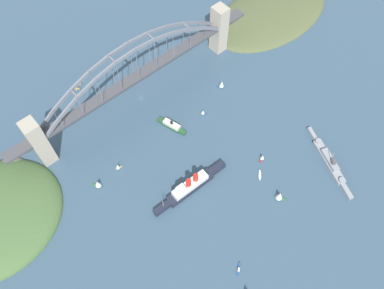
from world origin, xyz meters
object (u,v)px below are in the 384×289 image
(ocean_liner, at_px, (190,186))
(small_boat_0, at_px, (239,269))
(naval_cruiser, at_px, (330,162))
(harbor_arch_bridge, at_px, (137,78))
(small_boat_6, at_px, (280,196))
(small_boat_7, at_px, (262,157))
(harbor_ferry_steamer, at_px, (172,125))
(small_boat_2, at_px, (98,184))
(small_boat_3, at_px, (118,166))
(small_boat_8, at_px, (260,175))
(seaplane_taxiing_near_bridge, at_px, (76,87))
(small_boat_5, at_px, (222,84))
(small_boat_4, at_px, (203,112))

(ocean_liner, height_order, small_boat_0, ocean_liner)
(ocean_liner, xyz_separation_m, naval_cruiser, (-111.43, 62.86, -2.40))
(harbor_arch_bridge, bearing_deg, small_boat_6, 98.34)
(harbor_arch_bridge, height_order, small_boat_7, harbor_arch_bridge)
(small_boat_7, bearing_deg, harbor_ferry_steamer, -64.05)
(naval_cruiser, xyz_separation_m, small_boat_2, (170.48, -117.56, 1.54))
(naval_cruiser, relative_size, small_boat_3, 9.57)
(ocean_liner, distance_m, harbor_ferry_steamer, 67.67)
(ocean_liner, bearing_deg, naval_cruiser, 150.57)
(ocean_liner, bearing_deg, small_boat_8, 151.34)
(naval_cruiser, bearing_deg, small_boat_8, -30.18)
(seaplane_taxiing_near_bridge, distance_m, small_boat_5, 147.71)
(seaplane_taxiing_near_bridge, relative_size, small_boat_4, 1.70)
(ocean_liner, height_order, small_boat_3, ocean_liner)
(small_boat_2, distance_m, small_boat_3, 23.43)
(harbor_arch_bridge, distance_m, small_boat_3, 85.49)
(small_boat_3, distance_m, small_boat_6, 143.81)
(harbor_arch_bridge, bearing_deg, small_boat_3, 38.60)
(seaplane_taxiing_near_bridge, bearing_deg, small_boat_6, 106.89)
(seaplane_taxiing_near_bridge, relative_size, small_boat_0, 1.19)
(harbor_arch_bridge, bearing_deg, small_boat_0, 76.62)
(harbor_ferry_steamer, bearing_deg, small_boat_8, 106.15)
(ocean_liner, relative_size, naval_cruiser, 1.05)
(ocean_liner, distance_m, small_boat_2, 80.50)
(small_boat_7, xyz_separation_m, small_boat_8, (13.10, 10.08, -3.00))
(seaplane_taxiing_near_bridge, relative_size, small_boat_3, 1.41)
(harbor_ferry_steamer, xyz_separation_m, small_boat_5, (-69.44, -4.49, 2.00))
(small_boat_4, xyz_separation_m, small_boat_6, (9.98, 109.25, 2.23))
(small_boat_8, bearing_deg, small_boat_0, 32.95)
(seaplane_taxiing_near_bridge, height_order, small_boat_4, small_boat_4)
(small_boat_3, bearing_deg, small_boat_8, 136.05)
(naval_cruiser, xyz_separation_m, small_boat_8, (56.01, -32.57, -2.23))
(ocean_liner, relative_size, harbor_ferry_steamer, 2.43)
(small_boat_0, distance_m, small_boat_4, 151.48)
(small_boat_8, bearing_deg, small_boat_3, -43.95)
(harbor_ferry_steamer, height_order, small_boat_4, harbor_ferry_steamer)
(naval_cruiser, height_order, harbor_ferry_steamer, naval_cruiser)
(small_boat_6, bearing_deg, naval_cruiser, 173.93)
(ocean_liner, relative_size, small_boat_0, 8.50)
(small_boat_0, xyz_separation_m, small_boat_7, (-85.13, -56.76, 2.86))
(naval_cruiser, height_order, small_boat_7, naval_cruiser)
(small_boat_4, bearing_deg, harbor_ferry_steamer, -14.35)
(harbor_ferry_steamer, distance_m, small_boat_3, 64.89)
(small_boat_5, xyz_separation_m, small_boat_6, (46.80, 122.09, 0.66))
(small_boat_6, distance_m, small_boat_8, 26.88)
(harbor_ferry_steamer, bearing_deg, harbor_arch_bridge, -88.15)
(harbor_ferry_steamer, height_order, small_boat_8, harbor_ferry_steamer)
(small_boat_6, bearing_deg, harbor_arch_bridge, -81.66)
(naval_cruiser, bearing_deg, small_boat_5, -84.21)
(seaplane_taxiing_near_bridge, distance_m, small_boat_0, 237.89)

